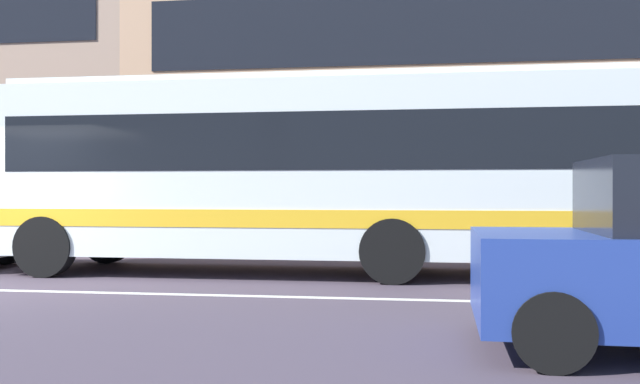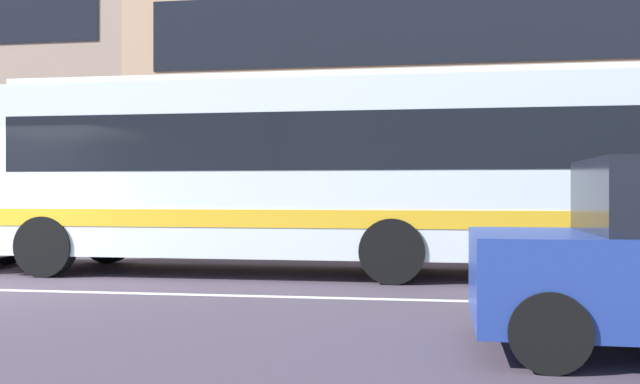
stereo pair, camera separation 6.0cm
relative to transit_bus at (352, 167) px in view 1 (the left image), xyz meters
name	(u,v)px [view 1 (the left image)]	position (x,y,z in m)	size (l,w,h in m)	color
apartment_block_right	(535,80)	(4.97, 12.55, 3.38)	(25.56, 9.25, 10.38)	tan
transit_bus	(352,167)	(0.00, 0.00, 0.00)	(11.91, 2.58, 3.29)	silver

